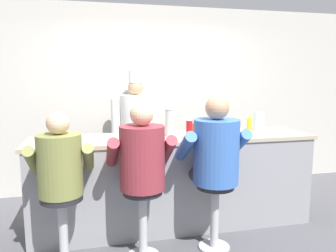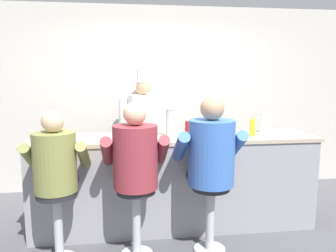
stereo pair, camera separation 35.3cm
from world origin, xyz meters
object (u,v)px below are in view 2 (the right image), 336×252
breakfast_plate (151,138)px  diner_seated_olive (56,168)px  water_pitcher_clear (264,123)px  coffee_mug_white (128,134)px  hot_sauce_bottle_orange (194,131)px  cup_stack_steel (170,123)px  diner_seated_blue (210,157)px  ketchup_bottle_red (188,128)px  diner_seated_maroon (135,161)px  cereal_bowl (48,138)px  cook_in_whites_near (144,127)px  mustard_bottle_yellow (253,126)px

breakfast_plate → diner_seated_olive: (-0.89, -0.44, -0.17)m
water_pitcher_clear → coffee_mug_white: size_ratio=1.65×
hot_sauce_bottle_orange → cup_stack_steel: size_ratio=0.52×
diner_seated_olive → diner_seated_blue: bearing=0.3°
ketchup_bottle_red → hot_sauce_bottle_orange: size_ratio=1.60×
cup_stack_steel → diner_seated_maroon: size_ratio=0.21×
cup_stack_steel → cereal_bowl: bearing=-177.4°
diner_seated_blue → breakfast_plate: bearing=140.4°
diner_seated_maroon → coffee_mug_white: bearing=96.7°
water_pitcher_clear → cook_in_whites_near: bearing=145.4°
mustard_bottle_yellow → coffee_mug_white: size_ratio=1.63×
ketchup_bottle_red → hot_sauce_bottle_orange: ketchup_bottle_red is taller
breakfast_plate → cereal_bowl: 1.07m
hot_sauce_bottle_orange → coffee_mug_white: (-0.70, 0.09, -0.04)m
cup_stack_steel → diner_seated_blue: diner_seated_blue is taller
cereal_bowl → cook_in_whites_near: 1.55m
hot_sauce_bottle_orange → diner_seated_olive: bearing=-161.9°
hot_sauce_bottle_orange → breakfast_plate: (-0.45, -0.00, -0.06)m
mustard_bottle_yellow → breakfast_plate: bearing=-177.2°
breakfast_plate → diner_seated_maroon: 0.49m
water_pitcher_clear → diner_seated_blue: (-0.83, -0.70, -0.21)m
cereal_bowl → cup_stack_steel: bearing=2.6°
cup_stack_steel → water_pitcher_clear: bearing=6.2°
cup_stack_steel → diner_seated_olive: (-1.11, -0.58, -0.31)m
ketchup_bottle_red → breakfast_plate: size_ratio=1.11×
cereal_bowl → cook_in_whites_near: bearing=46.8°
water_pitcher_clear → cereal_bowl: 2.44m
diner_seated_olive → cook_in_whites_near: cook_in_whites_near is taller
diner_seated_olive → diner_seated_maroon: 0.71m
breakfast_plate → coffee_mug_white: size_ratio=1.63×
coffee_mug_white → breakfast_plate: bearing=-20.5°
coffee_mug_white → cook_in_whites_near: 1.14m
coffee_mug_white → cup_stack_steel: cup_stack_steel is taller
diner_seated_maroon → diner_seated_blue: 0.71m
diner_seated_olive → cook_in_whites_near: size_ratio=0.79×
ketchup_bottle_red → mustard_bottle_yellow: (0.75, 0.11, -0.01)m
coffee_mug_white → cup_stack_steel: (0.46, 0.05, 0.11)m
ketchup_bottle_red → diner_seated_maroon: (-0.57, -0.38, -0.24)m
mustard_bottle_yellow → cook_in_whites_near: cook_in_whites_near is taller
water_pitcher_clear → coffee_mug_white: (-1.61, -0.17, -0.07)m
diner_seated_maroon → cook_in_whites_near: (0.17, 1.64, 0.06)m
water_pitcher_clear → cereal_bowl: bearing=-175.7°
diner_seated_olive → diner_seated_maroon: size_ratio=0.96×
diner_seated_olive → cook_in_whites_near: 1.87m
ketchup_bottle_red → diner_seated_blue: 0.46m
breakfast_plate → ketchup_bottle_red: bearing=-8.7°
diner_seated_olive → diner_seated_blue: diner_seated_blue is taller
water_pitcher_clear → cereal_bowl: (-2.43, -0.18, -0.09)m
hot_sauce_bottle_orange → diner_seated_olive: (-1.35, -0.44, -0.23)m
ketchup_bottle_red → coffee_mug_white: (-0.63, 0.15, -0.08)m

